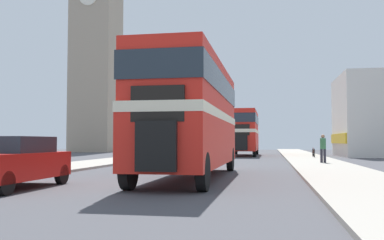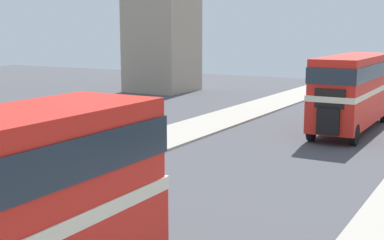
% 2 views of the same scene
% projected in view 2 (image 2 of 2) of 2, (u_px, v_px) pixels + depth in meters
% --- Properties ---
extents(bus_distant, '(2.53, 9.96, 4.32)m').
position_uv_depth(bus_distant, '(353.00, 86.00, 30.54)').
color(bus_distant, red).
rests_on(bus_distant, ground_plane).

